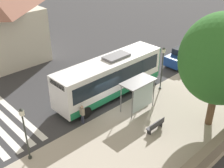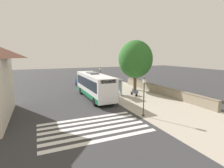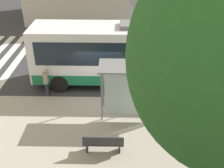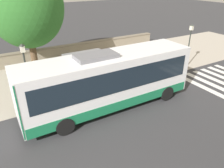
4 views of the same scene
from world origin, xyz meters
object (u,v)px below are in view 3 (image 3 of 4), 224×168
(bench, at_px, (103,143))
(street_lamp_near, at_px, (214,63))
(bus, at_px, (126,53))
(bus_shelter, at_px, (130,77))
(pedestrian, at_px, (46,80))

(bench, bearing_deg, street_lamp_near, -55.44)
(bus, xyz_separation_m, bus_shelter, (-3.32, -0.08, 0.25))
(bus_shelter, xyz_separation_m, street_lamp_near, (0.90, -4.07, 0.31))
(bus_shelter, height_order, street_lamp_near, street_lamp_near)
(bench, bearing_deg, pedestrian, 36.77)
(street_lamp_near, bearing_deg, bench, 124.56)
(pedestrian, bearing_deg, bench, -143.23)
(street_lamp_near, bearing_deg, bus, 59.78)
(pedestrian, bearing_deg, bus_shelter, -111.54)
(bus_shelter, bearing_deg, pedestrian, 68.46)
(bus, bearing_deg, pedestrian, 109.87)
(bench, bearing_deg, bus_shelter, -22.79)
(bus, distance_m, bench, 6.25)
(pedestrian, relative_size, bench, 0.96)
(bus_shelter, relative_size, bench, 1.73)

